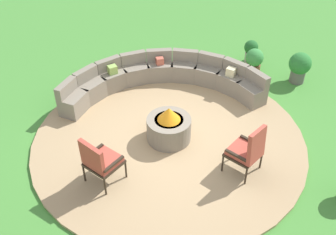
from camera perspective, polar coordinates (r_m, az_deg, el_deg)
The scene contains 9 objects.
ground_plane at distance 8.53m, azimuth 0.12°, elevation -3.20°, with size 24.00×24.00×0.00m, color #478C38.
patio_circle at distance 8.51m, azimuth 0.12°, elevation -3.05°, with size 5.62×5.62×0.06m, color tan.
fire_pit at distance 8.29m, azimuth 0.13°, elevation -1.30°, with size 0.91×0.91×0.78m.
curved_stone_bench at distance 9.76m, azimuth -0.91°, elevation 5.40°, with size 4.71×1.80×0.73m.
lounge_chair_front_left at distance 7.33m, azimuth -9.50°, elevation -5.90°, with size 0.81×0.82×1.05m.
lounge_chair_front_right at distance 7.56m, azimuth 11.12°, elevation -4.44°, with size 0.79×0.82×1.08m.
potted_plant_0 at distance 10.73m, azimuth 11.93°, elevation 7.84°, with size 0.46×0.46×0.66m.
potted_plant_1 at distance 10.58m, azimuth 17.87°, elevation 6.83°, with size 0.54×0.54×0.79m.
potted_plant_2 at distance 11.20m, azimuth 11.48°, elevation 9.22°, with size 0.37×0.37×0.61m.
Camera 1 is at (-0.60, -6.36, 5.65)m, focal length 43.72 mm.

